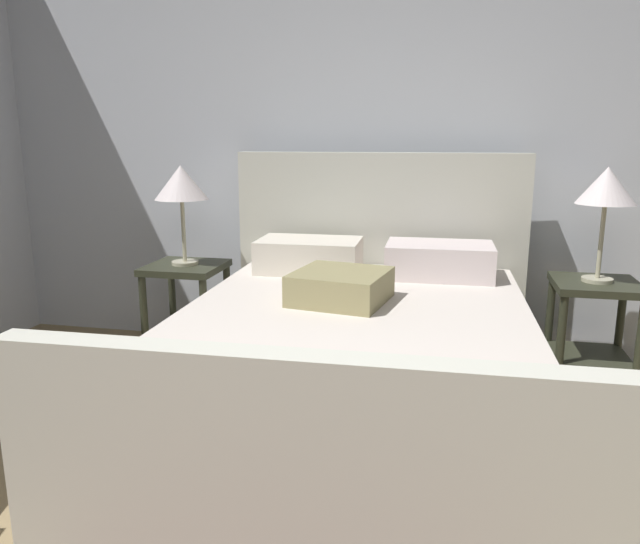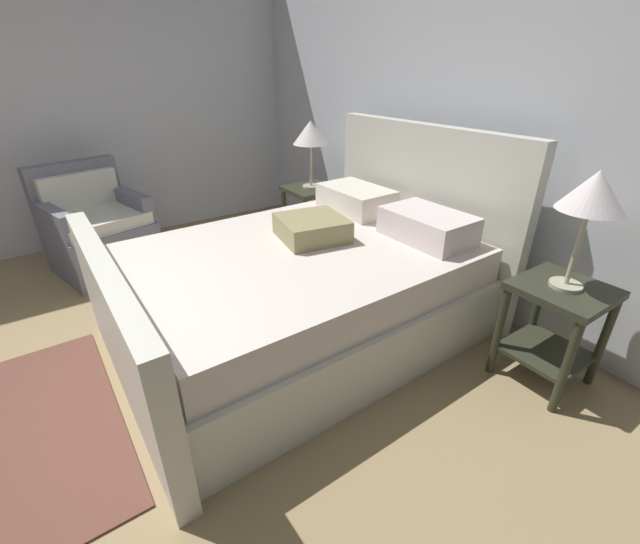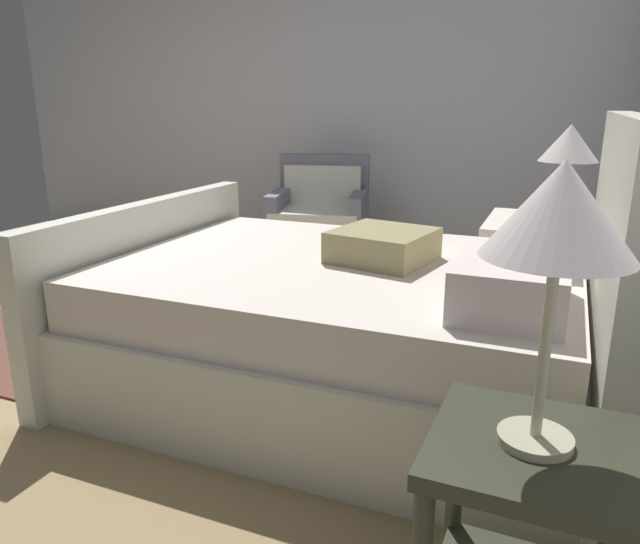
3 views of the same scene
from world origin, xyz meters
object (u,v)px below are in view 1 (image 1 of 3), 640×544
(nightstand_right, at_px, (593,317))
(table_lamp_left, at_px, (181,185))
(bed, at_px, (355,364))
(table_lamp_right, at_px, (606,189))
(nightstand_left, at_px, (187,296))

(nightstand_right, bearing_deg, table_lamp_left, -178.88)
(bed, bearing_deg, table_lamp_right, 35.71)
(bed, height_order, table_lamp_right, bed)
(table_lamp_right, distance_m, table_lamp_left, 2.34)
(table_lamp_right, bearing_deg, nightstand_left, -178.88)
(table_lamp_left, bearing_deg, table_lamp_right, 1.12)
(table_lamp_left, bearing_deg, nightstand_right, 1.12)
(table_lamp_left, bearing_deg, nightstand_left, -63.43)
(table_lamp_right, height_order, nightstand_left, table_lamp_right)
(table_lamp_right, bearing_deg, bed, -144.29)
(nightstand_right, bearing_deg, bed, -144.29)
(nightstand_right, distance_m, table_lamp_right, 0.69)
(bed, distance_m, table_lamp_left, 1.59)
(bed, relative_size, table_lamp_left, 3.86)
(nightstand_right, relative_size, table_lamp_left, 1.01)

